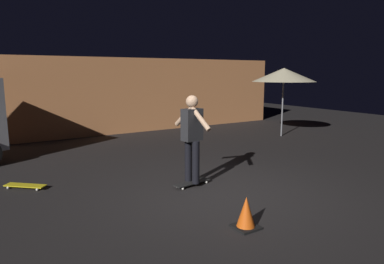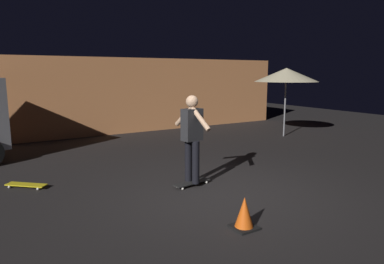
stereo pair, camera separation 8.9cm
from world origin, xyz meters
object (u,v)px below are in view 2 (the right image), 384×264
at_px(skateboard_spare, 26,185).
at_px(patio_umbrella, 286,75).
at_px(skateboard_ridden, 192,183).
at_px(traffic_cone, 244,214).
at_px(skater, 192,133).

bearing_deg(skateboard_spare, patio_umbrella, 9.24).
bearing_deg(skateboard_ridden, patio_umbrella, 27.78).
xyz_separation_m(patio_umbrella, traffic_cone, (-5.74, -4.81, -1.86)).
height_order(patio_umbrella, skateboard_spare, patio_umbrella).
height_order(skateboard_spare, traffic_cone, traffic_cone).
distance_m(skateboard_spare, skater, 3.29).
height_order(skateboard_ridden, traffic_cone, traffic_cone).
relative_size(skateboard_ridden, skater, 0.48).
bearing_deg(traffic_cone, skateboard_ridden, 80.10).
height_order(skateboard_spare, skater, skater).
xyz_separation_m(patio_umbrella, skateboard_ridden, (-5.40, -2.84, -2.02)).
xyz_separation_m(skateboard_spare, skater, (2.75, -1.52, 0.98)).
bearing_deg(skater, skateboard_ridden, 180.00).
distance_m(patio_umbrella, skater, 6.19).
distance_m(patio_umbrella, skateboard_spare, 8.50).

